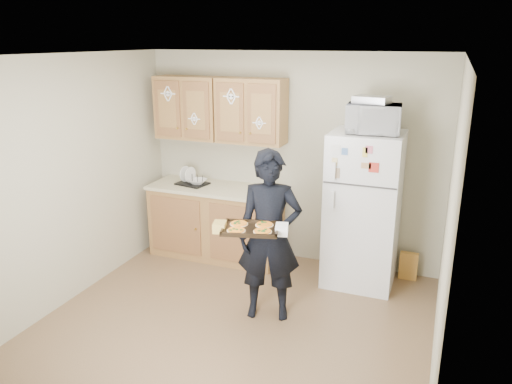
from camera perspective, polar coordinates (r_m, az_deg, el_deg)
floor at (r=4.91m, az=-2.92°, el=-15.29°), size 3.60×3.60×0.00m
ceiling at (r=4.15m, az=-3.45°, el=15.32°), size 3.60×3.60×0.00m
wall_back at (r=5.99m, az=3.97°, el=3.77°), size 3.60×0.04×2.50m
wall_front at (r=2.96m, az=-18.00°, el=-11.57°), size 3.60×0.04×2.50m
wall_left at (r=5.34m, az=-21.04°, el=1.00°), size 0.04×3.60×2.50m
wall_right at (r=4.01m, az=21.04°, el=-4.18°), size 0.04×3.60×2.50m
refrigerator at (r=5.55m, az=12.13°, el=-1.98°), size 0.75×0.70×1.70m
base_cabinet at (r=6.24m, az=-4.55°, el=-3.55°), size 1.60×0.60×0.86m
countertop at (r=6.10m, az=-4.65°, el=0.41°), size 1.64×0.64×0.04m
upper_cab_left at (r=6.20m, az=-7.68°, el=9.53°), size 0.80×0.33×0.75m
upper_cab_right at (r=5.85m, az=-0.53°, el=9.23°), size 0.80×0.33×0.75m
cereal_box at (r=5.98m, az=17.02°, el=-8.08°), size 0.20×0.07×0.32m
person at (r=4.75m, az=1.56°, el=-5.08°), size 0.69×0.54×1.67m
baking_tray at (r=4.46m, az=-0.63°, el=-4.27°), size 0.58×0.48×0.04m
pizza_front_left at (r=4.39m, az=-2.28°, el=-4.38°), size 0.17×0.17×0.02m
pizza_front_right at (r=4.37m, az=0.76°, el=-4.51°), size 0.17×0.17×0.02m
pizza_back_left at (r=4.55m, az=-1.96°, el=-3.62°), size 0.17×0.17×0.02m
pizza_back_right at (r=4.52m, az=0.96°, el=-3.73°), size 0.17×0.17×0.02m
microwave at (r=5.25m, az=13.28°, el=8.15°), size 0.57×0.41×0.30m
foil_pan at (r=5.26m, az=13.11°, el=10.23°), size 0.39×0.30×0.07m
dish_rack at (r=6.21m, az=-7.31°, el=1.52°), size 0.41×0.33×0.15m
bowl at (r=6.18m, az=-6.68°, el=1.21°), size 0.25×0.25×0.05m
soap_bottle at (r=5.75m, az=1.33°, el=0.59°), size 0.10×0.10×0.19m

